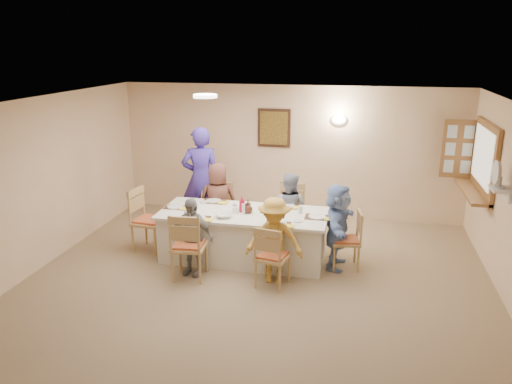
% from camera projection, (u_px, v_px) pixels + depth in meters
% --- Properties ---
extents(ground, '(7.00, 7.00, 0.00)m').
position_uv_depth(ground, '(248.00, 299.00, 6.55)').
color(ground, '#806D4F').
extents(room_walls, '(7.00, 7.00, 7.00)m').
position_uv_depth(room_walls, '(248.00, 189.00, 6.12)').
color(room_walls, beige).
rests_on(room_walls, ground).
extents(wall_picture, '(0.62, 0.05, 0.72)m').
position_uv_depth(wall_picture, '(274.00, 128.00, 9.37)').
color(wall_picture, '#3D2315').
rests_on(wall_picture, room_walls).
extents(wall_sconce, '(0.26, 0.09, 0.18)m').
position_uv_depth(wall_sconce, '(339.00, 120.00, 9.05)').
color(wall_sconce, white).
rests_on(wall_sconce, room_walls).
extents(ceiling_light, '(0.36, 0.36, 0.05)m').
position_uv_depth(ceiling_light, '(205.00, 96.00, 7.45)').
color(ceiling_light, white).
rests_on(ceiling_light, room_walls).
extents(serving_hatch, '(0.06, 1.50, 1.15)m').
position_uv_depth(serving_hatch, '(485.00, 159.00, 7.72)').
color(serving_hatch, olive).
rests_on(serving_hatch, room_walls).
extents(hatch_sill, '(0.30, 1.50, 0.05)m').
position_uv_depth(hatch_sill, '(472.00, 191.00, 7.89)').
color(hatch_sill, olive).
rests_on(hatch_sill, room_walls).
extents(shutter_door, '(0.55, 0.04, 1.00)m').
position_uv_depth(shutter_door, '(458.00, 149.00, 8.48)').
color(shutter_door, olive).
rests_on(shutter_door, room_walls).
extents(fan_shelf, '(0.22, 0.36, 0.03)m').
position_uv_depth(fan_shelf, '(500.00, 189.00, 6.50)').
color(fan_shelf, white).
rests_on(fan_shelf, room_walls).
extents(desk_fan, '(0.30, 0.30, 0.28)m').
position_uv_depth(desk_fan, '(499.00, 178.00, 6.46)').
color(desk_fan, '#A5A5A8').
rests_on(desk_fan, fan_shelf).
extents(dining_table, '(2.55, 1.08, 0.76)m').
position_uv_depth(dining_table, '(244.00, 235.00, 7.69)').
color(dining_table, silver).
rests_on(dining_table, ground).
extents(chair_back_left, '(0.51, 0.51, 0.94)m').
position_uv_depth(chair_back_left, '(221.00, 211.00, 8.54)').
color(chair_back_left, tan).
rests_on(chair_back_left, ground).
extents(chair_back_right, '(0.49, 0.49, 0.99)m').
position_uv_depth(chair_back_right, '(290.00, 214.00, 8.29)').
color(chair_back_right, tan).
rests_on(chair_back_right, ground).
extents(chair_front_left, '(0.52, 0.52, 1.00)m').
position_uv_depth(chair_front_left, '(189.00, 245.00, 7.03)').
color(chair_front_left, tan).
rests_on(chair_front_left, ground).
extents(chair_front_right, '(0.51, 0.51, 0.90)m').
position_uv_depth(chair_front_right, '(273.00, 255.00, 6.80)').
color(chair_front_right, tan).
rests_on(chair_front_right, ground).
extents(chair_left_end, '(0.55, 0.55, 1.03)m').
position_uv_depth(chair_left_end, '(149.00, 220.00, 7.97)').
color(chair_left_end, tan).
rests_on(chair_left_end, ground).
extents(chair_right_end, '(0.49, 0.49, 0.89)m').
position_uv_depth(chair_right_end, '(346.00, 240.00, 7.36)').
color(chair_right_end, tan).
rests_on(chair_right_end, ground).
extents(diner_back_left, '(0.81, 0.66, 1.34)m').
position_uv_depth(diner_back_left, '(218.00, 202.00, 8.37)').
color(diner_back_left, brown).
rests_on(diner_back_left, ground).
extents(diner_back_right, '(0.78, 0.70, 1.24)m').
position_uv_depth(diner_back_right, '(289.00, 210.00, 8.14)').
color(diner_back_right, '#8E97AF').
rests_on(diner_back_right, ground).
extents(diner_front_left, '(0.77, 0.52, 1.15)m').
position_uv_depth(diner_front_left, '(192.00, 237.00, 7.12)').
color(diner_front_left, gray).
rests_on(diner_front_left, ground).
extents(diner_front_right, '(0.83, 0.52, 1.23)m').
position_uv_depth(diner_front_right, '(274.00, 241.00, 6.87)').
color(diner_front_right, gold).
rests_on(diner_front_right, ground).
extents(diner_right_end, '(1.24, 0.53, 1.29)m').
position_uv_depth(diner_right_end, '(337.00, 226.00, 7.33)').
color(diner_right_end, '#82A3DE').
rests_on(diner_right_end, ground).
extents(caregiver, '(0.95, 0.85, 1.86)m').
position_uv_depth(caregiver, '(201.00, 179.00, 8.83)').
color(caregiver, '#4635B3').
rests_on(caregiver, ground).
extents(placemat_fl, '(0.36, 0.27, 0.01)m').
position_uv_depth(placemat_fl, '(197.00, 218.00, 7.31)').
color(placemat_fl, '#472B19').
rests_on(placemat_fl, dining_table).
extents(plate_fl, '(0.25, 0.25, 0.02)m').
position_uv_depth(plate_fl, '(197.00, 218.00, 7.31)').
color(plate_fl, white).
rests_on(plate_fl, dining_table).
extents(napkin_fl, '(0.14, 0.14, 0.01)m').
position_uv_depth(napkin_fl, '(208.00, 220.00, 7.23)').
color(napkin_fl, yellow).
rests_on(napkin_fl, dining_table).
extents(placemat_fr, '(0.37, 0.27, 0.01)m').
position_uv_depth(placemat_fr, '(278.00, 224.00, 7.07)').
color(placemat_fr, '#472B19').
rests_on(placemat_fr, dining_table).
extents(plate_fr, '(0.26, 0.26, 0.02)m').
position_uv_depth(plate_fr, '(278.00, 224.00, 7.07)').
color(plate_fr, white).
rests_on(plate_fr, dining_table).
extents(napkin_fr, '(0.13, 0.13, 0.01)m').
position_uv_depth(napkin_fr, '(290.00, 226.00, 6.98)').
color(napkin_fr, yellow).
rests_on(napkin_fr, dining_table).
extents(placemat_bl, '(0.37, 0.28, 0.01)m').
position_uv_depth(placemat_bl, '(214.00, 201.00, 8.10)').
color(placemat_bl, '#472B19').
rests_on(placemat_bl, dining_table).
extents(plate_bl, '(0.24, 0.24, 0.02)m').
position_uv_depth(plate_bl, '(214.00, 201.00, 8.10)').
color(plate_bl, white).
rests_on(plate_bl, dining_table).
extents(napkin_bl, '(0.15, 0.15, 0.01)m').
position_uv_depth(napkin_bl, '(224.00, 203.00, 8.01)').
color(napkin_bl, yellow).
rests_on(napkin_bl, dining_table).
extents(placemat_br, '(0.37, 0.27, 0.01)m').
position_uv_depth(placemat_br, '(287.00, 206.00, 7.86)').
color(placemat_br, '#472B19').
rests_on(placemat_br, dining_table).
extents(plate_br, '(0.26, 0.26, 0.02)m').
position_uv_depth(plate_br, '(287.00, 206.00, 7.85)').
color(plate_br, white).
rests_on(plate_br, dining_table).
extents(napkin_br, '(0.14, 0.14, 0.01)m').
position_uv_depth(napkin_br, '(298.00, 207.00, 7.77)').
color(napkin_br, yellow).
rests_on(napkin_br, dining_table).
extents(placemat_le, '(0.33, 0.24, 0.01)m').
position_uv_depth(placemat_le, '(175.00, 207.00, 7.81)').
color(placemat_le, '#472B19').
rests_on(placemat_le, dining_table).
extents(plate_le, '(0.25, 0.25, 0.02)m').
position_uv_depth(plate_le, '(175.00, 207.00, 7.80)').
color(plate_le, white).
rests_on(plate_le, dining_table).
extents(napkin_le, '(0.14, 0.14, 0.01)m').
position_uv_depth(napkin_le, '(185.00, 209.00, 7.72)').
color(napkin_le, yellow).
rests_on(napkin_le, dining_table).
extents(placemat_re, '(0.36, 0.27, 0.01)m').
position_uv_depth(placemat_re, '(317.00, 217.00, 7.36)').
color(placemat_re, '#472B19').
rests_on(placemat_re, dining_table).
extents(plate_re, '(0.26, 0.26, 0.02)m').
position_uv_depth(plate_re, '(317.00, 217.00, 7.35)').
color(plate_re, white).
rests_on(plate_re, dining_table).
extents(napkin_re, '(0.13, 0.13, 0.01)m').
position_uv_depth(napkin_re, '(329.00, 219.00, 7.27)').
color(napkin_re, yellow).
rests_on(napkin_re, dining_table).
extents(teacup_a, '(0.17, 0.17, 0.08)m').
position_uv_depth(teacup_a, '(187.00, 214.00, 7.39)').
color(teacup_a, white).
rests_on(teacup_a, dining_table).
extents(teacup_b, '(0.14, 0.14, 0.08)m').
position_uv_depth(teacup_b, '(273.00, 202.00, 7.97)').
color(teacup_b, white).
rests_on(teacup_b, dining_table).
extents(bowl_a, '(0.40, 0.40, 0.06)m').
position_uv_depth(bowl_a, '(224.00, 215.00, 7.35)').
color(bowl_a, white).
rests_on(bowl_a, dining_table).
extents(bowl_b, '(0.21, 0.21, 0.06)m').
position_uv_depth(bowl_b, '(270.00, 207.00, 7.73)').
color(bowl_b, white).
rests_on(bowl_b, dining_table).
extents(condiment_ketchup, '(0.15, 0.15, 0.25)m').
position_uv_depth(condiment_ketchup, '(242.00, 204.00, 7.56)').
color(condiment_ketchup, red).
rests_on(condiment_ketchup, dining_table).
extents(condiment_brown, '(0.11, 0.11, 0.19)m').
position_uv_depth(condiment_brown, '(248.00, 206.00, 7.57)').
color(condiment_brown, '#431E11').
rests_on(condiment_brown, dining_table).
extents(condiment_malt, '(0.23, 0.23, 0.17)m').
position_uv_depth(condiment_malt, '(248.00, 208.00, 7.52)').
color(condiment_malt, '#431E11').
rests_on(condiment_malt, dining_table).
extents(drinking_glass, '(0.07, 0.07, 0.10)m').
position_uv_depth(drinking_glass, '(235.00, 207.00, 7.65)').
color(drinking_glass, silver).
rests_on(drinking_glass, dining_table).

